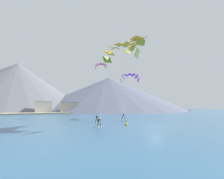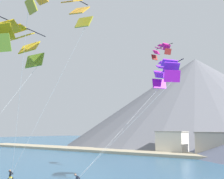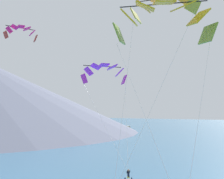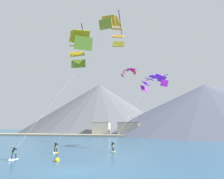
# 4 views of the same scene
# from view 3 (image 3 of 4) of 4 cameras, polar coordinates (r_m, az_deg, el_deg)

# --- Properties ---
(parafoil_kite_near_lead) EXTENTS (10.61, 7.53, 19.09)m
(parafoil_kite_near_lead) POSITION_cam_3_polar(r_m,az_deg,el_deg) (34.43, 9.40, 15.53)
(parafoil_kite_near_lead) COLOR olive
(parafoil_kite_near_trail) EXTENTS (9.80, 9.60, 12.79)m
(parafoil_kite_near_trail) POSITION_cam_3_polar(r_m,az_deg,el_deg) (42.85, -1.43, 3.26)
(parafoil_kite_near_trail) COLOR purple
(parafoil_kite_mid_center) EXTENTS (9.53, 8.66, 16.25)m
(parafoil_kite_mid_center) POSITION_cam_3_polar(r_m,az_deg,el_deg) (28.32, 9.44, 12.92)
(parafoil_kite_mid_center) COLOR olive
(parafoil_kite_distant_high_outer) EXTENTS (4.34, 3.05, 2.00)m
(parafoil_kite_distant_high_outer) POSITION_cam_3_polar(r_m,az_deg,el_deg) (44.78, -16.33, 10.22)
(parafoil_kite_distant_high_outer) COLOR maroon
(shore_building_promenade_mid) EXTENTS (5.60, 4.93, 5.09)m
(shore_building_promenade_mid) POSITION_cam_3_polar(r_m,az_deg,el_deg) (87.86, -18.06, -6.87)
(shore_building_promenade_mid) COLOR beige
(shore_building_promenade_mid) RESTS_ON ground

